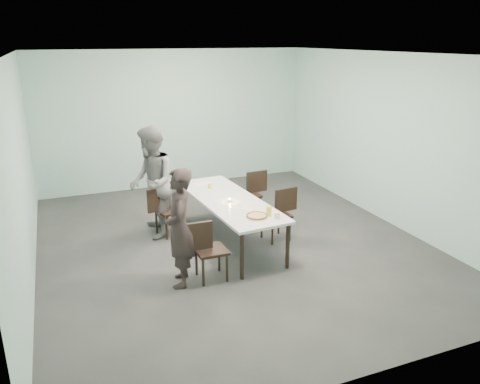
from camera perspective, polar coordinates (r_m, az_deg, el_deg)
name	(u,v)px	position (r m, az deg, el deg)	size (l,w,h in m)	color
ground	(231,243)	(7.78, -1.05, -6.18)	(7.00, 7.00, 0.00)	#333335
room_shell	(231,121)	(7.18, -1.14, 8.69)	(6.02, 7.02, 3.01)	#A7D3CD
table	(229,202)	(7.55, -1.37, -1.28)	(1.10, 2.66, 0.75)	white
chair_near_left	(205,246)	(6.47, -4.23, -6.64)	(0.61, 0.43, 0.87)	black
chair_far_left	(165,208)	(7.98, -9.12, -1.88)	(0.65, 0.52, 0.87)	black
chair_near_right	(280,210)	(7.78, 4.92, -2.24)	(0.63, 0.46, 0.87)	black
chair_far_right	(251,191)	(8.73, 1.41, 0.13)	(0.62, 0.45, 0.87)	black
diner_near	(180,228)	(6.28, -7.38, -4.37)	(0.60, 0.39, 1.64)	black
diner_far	(152,183)	(7.88, -10.70, 1.14)	(0.91, 0.71, 1.88)	slate
pizza	(257,216)	(6.78, 2.06, -2.94)	(0.34, 0.34, 0.04)	white
side_plate	(247,209)	(7.09, 0.86, -2.10)	(0.18, 0.18, 0.01)	white
beer_glass	(269,211)	(6.82, 3.53, -2.34)	(0.08, 0.08, 0.15)	yellow
water_tumbler	(277,215)	(6.75, 4.56, -2.86)	(0.08, 0.08, 0.09)	silver
tealight	(230,201)	(7.41, -1.26, -1.04)	(0.06, 0.06, 0.05)	silver
amber_tumbler	(210,186)	(8.09, -3.68, 0.76)	(0.07, 0.07, 0.08)	yellow
menu	(203,184)	(8.33, -4.58, 0.99)	(0.30, 0.22, 0.01)	silver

